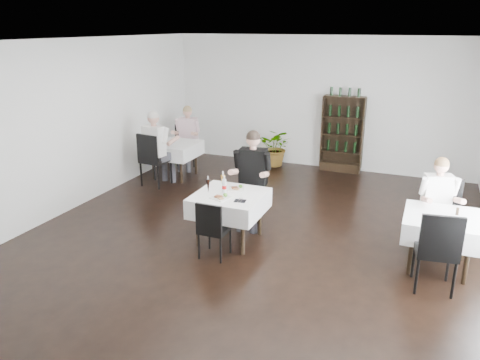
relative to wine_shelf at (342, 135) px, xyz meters
The scene contains 23 objects.
room_shell 4.40m from the wine_shelf, 97.92° to the right, with size 9.00×9.00×9.00m.
wine_shelf is the anchor object (origin of this frame).
main_table 4.41m from the wine_shelf, 101.78° to the right, with size 1.03×1.03×0.77m.
left_table 3.77m from the wine_shelf, 151.20° to the right, with size 0.98×0.98×0.77m.
right_table 4.54m from the wine_shelf, 62.38° to the right, with size 0.98×0.98×0.77m.
potted_tree 1.57m from the wine_shelf, behind, with size 0.82×0.71×0.91m, color #22541C.
main_chair_far 3.72m from the wine_shelf, 104.27° to the right, with size 0.54×0.54×0.93m.
main_chair_near 5.04m from the wine_shelf, 100.20° to the right, with size 0.40×0.40×0.87m.
left_chair_far 3.63m from the wine_shelf, 161.14° to the right, with size 0.55×0.55×1.01m.
left_chair_near 4.25m from the wine_shelf, 143.14° to the right, with size 0.56×0.57×1.12m.
right_chair_far 3.93m from the wine_shelf, 57.18° to the right, with size 0.48×0.49×1.05m.
right_chair_near 5.13m from the wine_shelf, 66.32° to the right, with size 0.56×0.56×1.08m.
diner_main 3.71m from the wine_shelf, 102.53° to the right, with size 0.64×0.65×1.60m.
diner_left_far 3.53m from the wine_shelf, 160.94° to the right, with size 0.59×0.61×1.46m.
diner_left_near 4.13m from the wine_shelf, 143.29° to the right, with size 0.64×0.66×1.59m.
diner_right_far 4.01m from the wine_shelf, 59.43° to the right, with size 0.60×0.64×1.42m.
plate_far 4.17m from the wine_shelf, 102.10° to the right, with size 0.30×0.30×0.07m.
plate_near 4.63m from the wine_shelf, 101.67° to the right, with size 0.32×0.32×0.08m.
pilsner_dark 4.55m from the wine_shelf, 105.57° to the right, with size 0.06×0.06×0.27m.
pilsner_lager 4.36m from the wine_shelf, 103.82° to the right, with size 0.07×0.07×0.32m.
coke_bottle 4.41m from the wine_shelf, 102.97° to the right, with size 0.07×0.07×0.27m.
napkin_cutlery 4.58m from the wine_shelf, 97.96° to the right, with size 0.19×0.19×0.02m.
pepper_mill 4.51m from the wine_shelf, 59.72° to the right, with size 0.04×0.04×0.10m, color black.
Camera 1 is at (2.38, -6.10, 3.22)m, focal length 35.00 mm.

